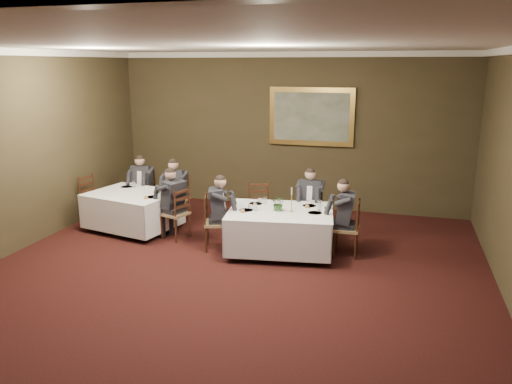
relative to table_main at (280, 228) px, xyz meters
The scene contains 25 objects.
ground 2.18m from the table_main, 103.89° to the right, with size 10.00×10.00×0.00m, color black.
ceiling 3.72m from the table_main, 103.89° to the right, with size 8.00×10.00×0.10m, color silver.
back_wall 3.25m from the table_main, 99.89° to the left, with size 8.00×0.10×3.50m, color #372F1B.
crown_molding 3.67m from the table_main, 103.89° to the right, with size 8.00×10.00×0.12m.
table_main is the anchor object (origin of this frame).
table_second 3.13m from the table_main, behind, with size 1.90×1.59×0.67m.
chair_main_backleft 1.07m from the table_main, 126.02° to the left, with size 0.57×0.55×1.00m.
chair_main_backright 1.07m from the table_main, 70.60° to the left, with size 0.45×0.43×1.00m.
diner_main_backright 1.05m from the table_main, 70.38° to the left, with size 0.43×0.49×1.35m.
chair_main_endleft 1.17m from the table_main, behind, with size 0.54×0.55×1.00m.
diner_main_endleft 1.15m from the table_main, behind, with size 0.58×0.53×1.35m.
chair_main_endright 1.17m from the table_main, ahead, with size 0.44×0.45×1.00m.
diner_main_endright 1.15m from the table_main, ahead, with size 0.49×0.43×1.35m.
chair_sec_backleft 3.62m from the table_main, 158.98° to the left, with size 0.46×0.44×1.00m.
diner_sec_backleft 3.61m from the table_main, 159.15° to the left, with size 0.43×0.50×1.35m.
chair_sec_backright 2.74m from the table_main, 155.95° to the left, with size 0.46×0.44×1.00m.
diner_sec_backright 2.73m from the table_main, 156.18° to the left, with size 0.43×0.50×1.35m.
chair_sec_endright 2.09m from the table_main, behind, with size 0.54×0.55×1.00m.
diner_sec_endright 2.09m from the table_main, behind, with size 0.58×0.53×1.35m.
chair_sec_endleft 4.19m from the table_main, behind, with size 0.50×0.51×1.00m.
centerpiece 0.46m from the table_main, 129.38° to the right, with size 0.26×0.22×0.29m, color #2D5926.
candlestick 0.52m from the table_main, ahead, with size 0.07×0.07×0.45m.
place_setting_table_main 0.69m from the table_main, 145.51° to the left, with size 0.33×0.31×0.14m.
place_setting_table_second 3.54m from the table_main, 166.43° to the left, with size 0.33×0.31×0.14m.
painting 3.31m from the table_main, 90.00° to the left, with size 1.89×0.09×1.28m.
Camera 1 is at (2.42, -6.05, 3.25)m, focal length 35.00 mm.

